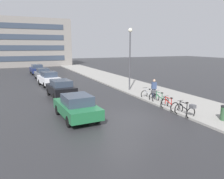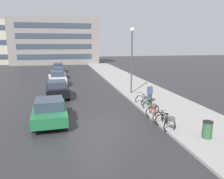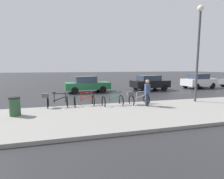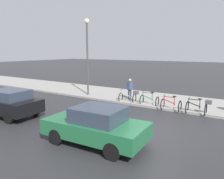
{
  "view_description": "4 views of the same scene",
  "coord_description": "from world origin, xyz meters",
  "views": [
    {
      "loc": [
        -5.97,
        -11.5,
        4.42
      ],
      "look_at": [
        0.42,
        2.79,
        1.33
      ],
      "focal_mm": 35.0,
      "sensor_mm": 36.0,
      "label": 1
    },
    {
      "loc": [
        -1.66,
        -11.86,
        4.74
      ],
      "look_at": [
        1.71,
        3.53,
        1.42
      ],
      "focal_mm": 35.0,
      "sensor_mm": 36.0,
      "label": 2
    },
    {
      "loc": [
        13.89,
        -0.7,
        2.37
      ],
      "look_at": [
        2.16,
        2.48,
        0.81
      ],
      "focal_mm": 28.0,
      "sensor_mm": 36.0,
      "label": 3
    },
    {
      "loc": [
        -9.26,
        -3.72,
        3.67
      ],
      "look_at": [
        1.48,
        3.25,
        1.41
      ],
      "focal_mm": 35.0,
      "sensor_mm": 36.0,
      "label": 4
    }
  ],
  "objects": [
    {
      "name": "car_white",
      "position": [
        -2.51,
        13.92,
        0.82
      ],
      "size": [
        2.2,
        4.0,
        1.63
      ],
      "color": "silver",
      "rests_on": "ground"
    },
    {
      "name": "bicycle_third",
      "position": [
        4.15,
        1.98,
        0.4
      ],
      "size": [
        0.78,
        1.2,
        1.0
      ],
      "color": "black",
      "rests_on": "ground"
    },
    {
      "name": "pedestrian",
      "position": [
        4.85,
        3.85,
        0.94
      ],
      "size": [
        0.44,
        0.31,
        1.66
      ],
      "color": "#1E2333",
      "rests_on": "ground"
    },
    {
      "name": "bicycle_second",
      "position": [
        3.74,
        0.35,
        0.4
      ],
      "size": [
        0.75,
        1.16,
        0.97
      ],
      "color": "black",
      "rests_on": "ground"
    },
    {
      "name": "building_facade_main",
      "position": [
        -3.47,
        43.8,
        5.26
      ],
      "size": [
        19.71,
        9.97,
        10.52
      ],
      "color": "gray",
      "rests_on": "ground"
    },
    {
      "name": "car_grey",
      "position": [
        -2.5,
        19.38,
        0.77
      ],
      "size": [
        2.01,
        4.1,
        1.52
      ],
      "color": "slate",
      "rests_on": "ground"
    },
    {
      "name": "car_black",
      "position": [
        -2.35,
        7.72,
        0.79
      ],
      "size": [
        2.15,
        3.88,
        1.53
      ],
      "color": "black",
      "rests_on": "ground"
    },
    {
      "name": "bicycle_farthest",
      "position": [
        4.18,
        3.52,
        0.49
      ],
      "size": [
        0.83,
        1.42,
        0.97
      ],
      "color": "black",
      "rests_on": "ground"
    },
    {
      "name": "sidewalk_kerb",
      "position": [
        6.0,
        10.0,
        0.07
      ],
      "size": [
        4.8,
        60.0,
        0.14
      ],
      "primitive_type": "cube",
      "color": "gray",
      "rests_on": "ground"
    },
    {
      "name": "bicycle_nearest",
      "position": [
        3.76,
        -1.28,
        0.5
      ],
      "size": [
        0.76,
        1.37,
        0.99
      ],
      "color": "black",
      "rests_on": "ground"
    },
    {
      "name": "car_navy",
      "position": [
        -2.67,
        25.99,
        0.8
      ],
      "size": [
        2.03,
        4.37,
        1.55
      ],
      "color": "navy",
      "rests_on": "ground"
    },
    {
      "name": "ground_plane",
      "position": [
        0.0,
        0.0,
        0.0
      ],
      "size": [
        140.0,
        140.0,
        0.0
      ],
      "primitive_type": "plane",
      "color": "#28282B"
    },
    {
      "name": "car_green",
      "position": [
        -2.64,
        1.32,
        0.76
      ],
      "size": [
        2.17,
        4.23,
        1.52
      ],
      "color": "#1E6038",
      "rests_on": "ground"
    },
    {
      "name": "streetlamp",
      "position": [
        4.45,
        7.51,
        3.94
      ],
      "size": [
        0.39,
        0.39,
        6.15
      ],
      "color": "#424247",
      "rests_on": "ground"
    }
  ]
}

